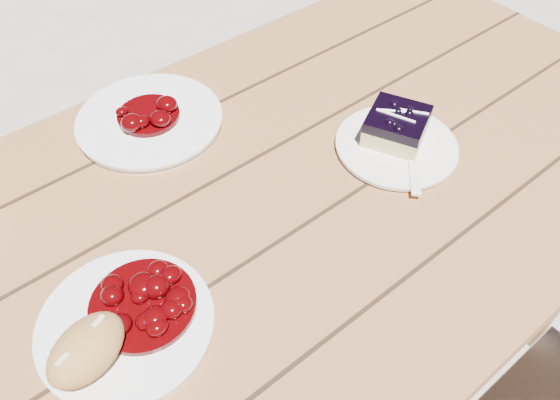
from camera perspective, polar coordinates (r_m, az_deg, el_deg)
picnic_table at (r=0.93m, az=-12.40°, el=-12.86°), size 2.00×1.55×0.75m
main_plate at (r=0.74m, az=-15.75°, el=-12.51°), size 0.22×0.22×0.02m
goulash_stew at (r=0.73m, az=-14.34°, el=-9.93°), size 0.14×0.14×0.04m
bread_roll at (r=0.70m, az=-19.58°, el=-14.50°), size 0.12×0.10×0.05m
dessert_plate at (r=0.95m, az=12.05°, el=5.49°), size 0.20×0.20×0.01m
blueberry_cake at (r=0.94m, az=12.10°, el=7.62°), size 0.13×0.13×0.05m
fork_dessert at (r=0.91m, az=13.77°, el=3.41°), size 0.13×0.13×0.00m
second_plate at (r=1.00m, az=-13.43°, el=8.02°), size 0.25×0.25×0.02m
second_stew at (r=0.98m, az=-13.72°, el=9.29°), size 0.11×0.11×0.04m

